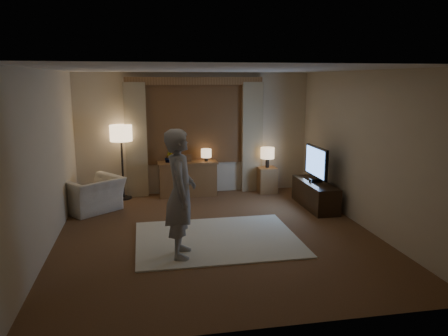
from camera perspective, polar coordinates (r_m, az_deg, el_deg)
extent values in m
cube|color=brown|center=(7.11, -0.95, -8.76)|extent=(5.00, 5.50, 0.02)
cube|color=silver|center=(6.67, -1.03, 12.84)|extent=(5.00, 5.50, 0.02)
cube|color=beige|center=(9.48, -3.83, 4.49)|extent=(5.00, 0.02, 2.60)
cube|color=beige|center=(4.14, 5.52, -4.73)|extent=(5.00, 0.02, 2.60)
cube|color=beige|center=(6.82, -22.26, 0.90)|extent=(0.02, 5.50, 2.60)
cube|color=beige|center=(7.60, 18.01, 2.21)|extent=(0.02, 5.50, 2.60)
cube|color=black|center=(9.42, -3.83, 5.98)|extent=(2.00, 0.01, 1.70)
cube|color=brown|center=(9.41, -3.82, 5.97)|extent=(2.08, 0.04, 1.78)
cube|color=tan|center=(9.31, -11.41, 3.54)|extent=(0.45, 0.12, 2.40)
cube|color=tan|center=(9.61, 3.69, 3.99)|extent=(0.45, 0.12, 2.40)
cube|color=brown|center=(9.32, -3.85, 11.27)|extent=(2.90, 0.14, 0.16)
cube|color=beige|center=(6.91, -0.90, -9.22)|extent=(2.50, 2.00, 0.02)
cube|color=brown|center=(9.36, -4.73, -1.51)|extent=(1.20, 0.40, 0.70)
cube|color=brown|center=(9.27, -4.78, 1.19)|extent=(0.16, 0.02, 0.20)
imported|color=#999999|center=(9.23, -7.25, 1.41)|extent=(0.17, 0.13, 0.30)
cylinder|color=black|center=(9.33, -2.33, 1.04)|extent=(0.08, 0.08, 0.12)
cylinder|color=#E6BD8A|center=(9.30, -2.34, 1.95)|extent=(0.22, 0.22, 0.18)
cylinder|color=black|center=(9.41, -12.93, -3.81)|extent=(0.33, 0.33, 0.03)
cylinder|color=black|center=(9.27, -13.10, -0.24)|extent=(0.04, 0.04, 1.23)
cylinder|color=#E6BD8A|center=(9.15, -13.32, 4.47)|extent=(0.45, 0.45, 0.33)
imported|color=beige|center=(8.59, -16.86, -3.35)|extent=(1.32, 1.30, 0.65)
cube|color=brown|center=(9.66, 5.63, -1.55)|extent=(0.40, 0.40, 0.56)
cylinder|color=black|center=(9.59, 5.68, 0.66)|extent=(0.08, 0.08, 0.20)
cylinder|color=#E6BD8A|center=(9.55, 5.70, 1.96)|extent=(0.30, 0.30, 0.24)
cube|color=black|center=(8.70, 11.81, -3.42)|extent=(0.45, 1.40, 0.50)
cube|color=black|center=(8.63, 11.89, -1.61)|extent=(0.24, 0.11, 0.06)
cube|color=black|center=(8.56, 11.99, 0.80)|extent=(0.05, 0.96, 0.59)
cube|color=#5689E9|center=(8.54, 11.79, 0.79)|extent=(0.00, 0.89, 0.53)
imported|color=gray|center=(6.02, -5.71, -3.35)|extent=(0.51, 0.70, 1.79)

